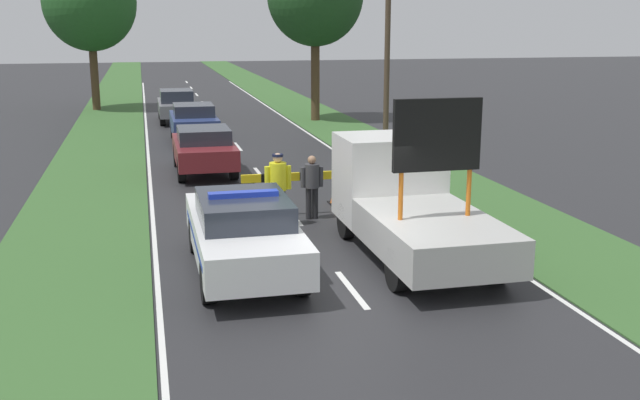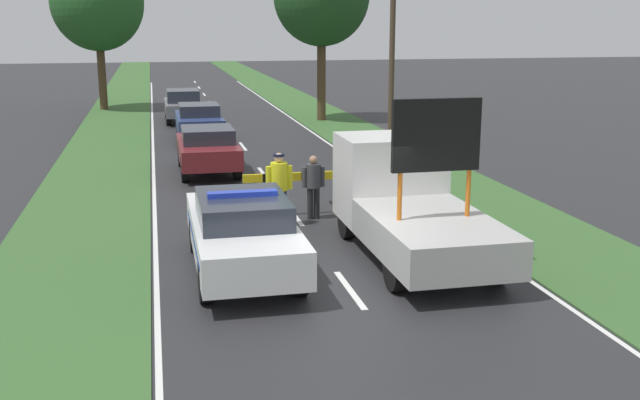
# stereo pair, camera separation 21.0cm
# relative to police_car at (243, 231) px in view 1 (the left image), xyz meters

# --- Properties ---
(ground_plane) EXTENTS (160.00, 160.00, 0.00)m
(ground_plane) POSITION_rel_police_car_xyz_m (1.75, -1.14, -0.81)
(ground_plane) COLOR #28282B
(lane_markings) EXTENTS (6.91, 67.18, 0.01)m
(lane_markings) POSITION_rel_police_car_xyz_m (1.75, 14.45, -0.80)
(lane_markings) COLOR silver
(lane_markings) RESTS_ON ground
(grass_verge_left) EXTENTS (3.16, 120.00, 0.03)m
(grass_verge_left) POSITION_rel_police_car_xyz_m (-3.34, 18.86, -0.79)
(grass_verge_left) COLOR #38602D
(grass_verge_left) RESTS_ON ground
(grass_verge_right) EXTENTS (3.16, 120.00, 0.03)m
(grass_verge_right) POSITION_rel_police_car_xyz_m (6.84, 18.86, -0.79)
(grass_verge_right) COLOR #38602D
(grass_verge_right) RESTS_ON ground
(police_car) EXTENTS (1.88, 4.96, 1.62)m
(police_car) POSITION_rel_police_car_xyz_m (0.00, 0.00, 0.00)
(police_car) COLOR white
(police_car) RESTS_ON ground
(work_truck) EXTENTS (2.19, 5.44, 3.35)m
(work_truck) POSITION_rel_police_car_xyz_m (3.51, 0.54, 0.27)
(work_truck) COLOR white
(work_truck) RESTS_ON ground
(road_barrier) EXTENTS (2.89, 0.08, 1.08)m
(road_barrier) POSITION_rel_police_car_xyz_m (1.93, 4.02, 0.09)
(road_barrier) COLOR black
(road_barrier) RESTS_ON ground
(police_officer) EXTENTS (0.63, 0.40, 1.75)m
(police_officer) POSITION_rel_police_car_xyz_m (1.23, 3.10, 0.24)
(police_officer) COLOR #191E38
(police_officer) RESTS_ON ground
(pedestrian_civilian) EXTENTS (0.56, 0.36, 1.57)m
(pedestrian_civilian) POSITION_rel_police_car_xyz_m (2.16, 3.60, 0.11)
(pedestrian_civilian) COLOR #232326
(pedestrian_civilian) RESTS_ON ground
(traffic_cone_near_police) EXTENTS (0.45, 0.45, 0.62)m
(traffic_cone_near_police) POSITION_rel_police_car_xyz_m (1.05, 5.19, -0.50)
(traffic_cone_near_police) COLOR black
(traffic_cone_near_police) RESTS_ON ground
(traffic_cone_centre_front) EXTENTS (0.41, 0.41, 0.57)m
(traffic_cone_centre_front) POSITION_rel_police_car_xyz_m (0.59, 3.37, -0.52)
(traffic_cone_centre_front) COLOR black
(traffic_cone_centre_front) RESTS_ON ground
(traffic_cone_near_truck) EXTENTS (0.49, 0.49, 0.67)m
(traffic_cone_near_truck) POSITION_rel_police_car_xyz_m (3.17, 4.97, -0.47)
(traffic_cone_near_truck) COLOR black
(traffic_cone_near_truck) RESTS_ON ground
(queued_car_wagon_maroon) EXTENTS (1.81, 4.16, 1.46)m
(queued_car_wagon_maroon) POSITION_rel_police_car_xyz_m (0.07, 9.95, -0.02)
(queued_car_wagon_maroon) COLOR maroon
(queued_car_wagon_maroon) RESTS_ON ground
(queued_car_hatch_blue) EXTENTS (1.74, 4.06, 1.53)m
(queued_car_hatch_blue) POSITION_rel_police_car_xyz_m (0.20, 16.35, -0.01)
(queued_car_hatch_blue) COLOR navy
(queued_car_hatch_blue) RESTS_ON ground
(queued_car_suv_grey) EXTENTS (1.70, 4.37, 1.53)m
(queued_car_suv_grey) POSITION_rel_police_car_xyz_m (-0.16, 22.95, -0.01)
(queued_car_suv_grey) COLOR slate
(queued_car_suv_grey) RESTS_ON ground
(roadside_tree_near_left) EXTENTS (4.88, 4.88, 8.27)m
(roadside_tree_near_left) POSITION_rel_police_car_xyz_m (-4.21, 28.84, 4.88)
(roadside_tree_near_left) COLOR #4C3823
(roadside_tree_near_left) RESTS_ON ground
(utility_pole) EXTENTS (1.20, 0.20, 8.31)m
(utility_pole) POSITION_rel_police_car_xyz_m (6.87, 12.22, 3.46)
(utility_pole) COLOR #473828
(utility_pole) RESTS_ON ground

